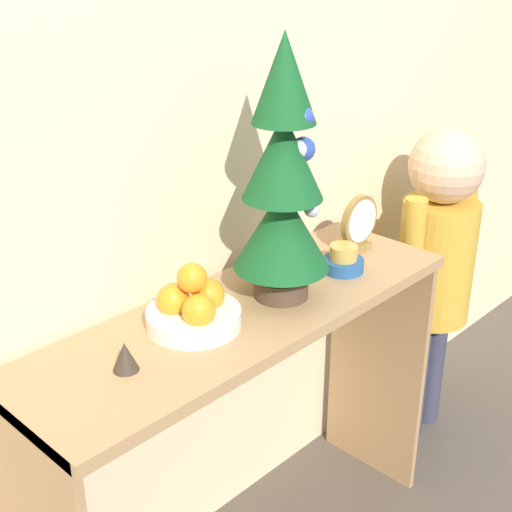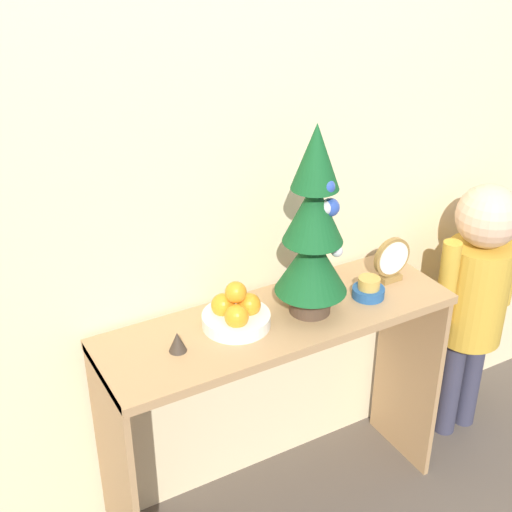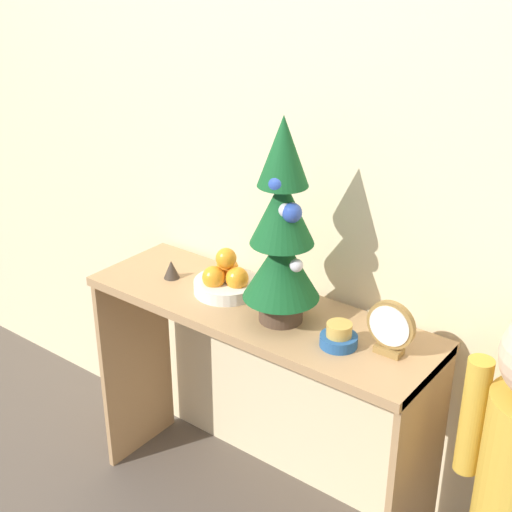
% 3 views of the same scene
% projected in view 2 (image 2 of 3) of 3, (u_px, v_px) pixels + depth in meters
% --- Properties ---
extents(back_wall, '(7.00, 0.05, 2.50)m').
position_uv_depth(back_wall, '(243.00, 157.00, 2.18)').
color(back_wall, beige).
rests_on(back_wall, ground_plane).
extents(console_table, '(1.15, 0.36, 0.80)m').
position_uv_depth(console_table, '(278.00, 367.00, 2.31)').
color(console_table, tan).
rests_on(console_table, ground_plane).
extents(mini_tree, '(0.23, 0.23, 0.61)m').
position_uv_depth(mini_tree, '(313.00, 229.00, 2.11)').
color(mini_tree, '#4C3828').
rests_on(mini_tree, console_table).
extents(fruit_bowl, '(0.21, 0.21, 0.15)m').
position_uv_depth(fruit_bowl, '(236.00, 313.00, 2.15)').
color(fruit_bowl, silver).
rests_on(fruit_bowl, console_table).
extents(singing_bowl, '(0.11, 0.11, 0.07)m').
position_uv_depth(singing_bowl, '(369.00, 289.00, 2.31)').
color(singing_bowl, '#235189').
rests_on(singing_bowl, console_table).
extents(desk_clock, '(0.14, 0.04, 0.16)m').
position_uv_depth(desk_clock, '(392.00, 260.00, 2.38)').
color(desk_clock, olive).
rests_on(desk_clock, console_table).
extents(figurine, '(0.05, 0.05, 0.06)m').
position_uv_depth(figurine, '(177.00, 342.00, 2.04)').
color(figurine, '#382D23').
rests_on(figurine, console_table).
extents(child_figure, '(0.37, 0.24, 1.07)m').
position_uv_depth(child_figure, '(477.00, 285.00, 2.64)').
color(child_figure, '#38384C').
rests_on(child_figure, ground_plane).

